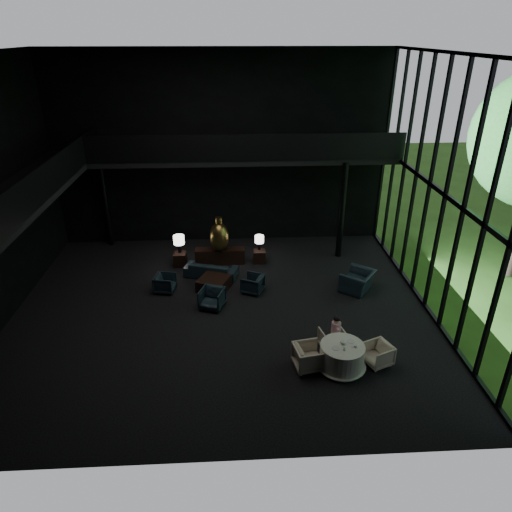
{
  "coord_description": "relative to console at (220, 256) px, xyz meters",
  "views": [
    {
      "loc": [
        0.42,
        -13.02,
        8.53
      ],
      "look_at": [
        1.15,
        0.5,
        1.82
      ],
      "focal_mm": 32.0,
      "sensor_mm": 36.0,
      "label": 1
    }
  ],
  "objects": [
    {
      "name": "plate_b",
      "position": [
        3.76,
        -6.46,
        0.44
      ],
      "size": [
        0.23,
        0.23,
        0.01
      ],
      "primitive_type": "cylinder",
      "rotation": [
        0.0,
        0.0,
        -0.1
      ],
      "color": "white",
      "rests_on": "dining_table"
    },
    {
      "name": "mezzanine_back",
      "position": [
        1.14,
        1.4,
        3.68
      ],
      "size": [
        12.0,
        2.0,
        0.25
      ],
      "primitive_type": "cube",
      "color": "black",
      "rests_on": "wall_back"
    },
    {
      "name": "console",
      "position": [
        0.0,
        0.0,
        0.0
      ],
      "size": [
        1.99,
        0.45,
        0.63
      ],
      "primitive_type": "cube",
      "color": "black",
      "rests_on": "floor"
    },
    {
      "name": "dining_chair_west",
      "position": [
        2.57,
        -6.58,
        0.09
      ],
      "size": [
        0.86,
        0.9,
        0.81
      ],
      "primitive_type": "imported",
      "rotation": [
        0.0,
        0.0,
        1.75
      ],
      "color": "beige",
      "rests_on": "floor"
    },
    {
      "name": "sofa",
      "position": [
        -0.33,
        -1.11,
        0.06
      ],
      "size": [
        2.02,
        1.09,
        0.76
      ],
      "primitive_type": "imported",
      "rotation": [
        0.0,
        0.0,
        2.86
      ],
      "color": "black",
      "rests_on": "floor"
    },
    {
      "name": "lounge_armchair_east",
      "position": [
        1.21,
        -2.36,
        0.02
      ],
      "size": [
        0.84,
        0.86,
        0.68
      ],
      "primitive_type": "imported",
      "rotation": [
        0.0,
        0.0,
        -1.99
      ],
      "color": "#142D39",
      "rests_on": "floor"
    },
    {
      "name": "plate_a",
      "position": [
        3.27,
        -6.74,
        0.44
      ],
      "size": [
        0.27,
        0.27,
        0.01
      ],
      "primitive_type": "cylinder",
      "rotation": [
        0.0,
        0.0,
        0.27
      ],
      "color": "white",
      "rests_on": "dining_table"
    },
    {
      "name": "dining_table",
      "position": [
        3.5,
        -6.64,
        0.01
      ],
      "size": [
        1.4,
        1.4,
        0.75
      ],
      "color": "white",
      "rests_on": "floor"
    },
    {
      "name": "table_lamp_right",
      "position": [
        1.6,
        0.09,
        0.64
      ],
      "size": [
        0.37,
        0.37,
        0.61
      ],
      "color": "black",
      "rests_on": "side_table_right"
    },
    {
      "name": "column_nw",
      "position": [
        -4.86,
        2.1,
        1.68
      ],
      "size": [
        0.24,
        0.24,
        4.0
      ],
      "primitive_type": "cylinder",
      "color": "black",
      "rests_on": "floor"
    },
    {
      "name": "railing_back",
      "position": [
        1.14,
        0.4,
        4.28
      ],
      "size": [
        12.0,
        0.06,
        1.0
      ],
      "primitive_type": "cube",
      "color": "black",
      "rests_on": "mezzanine_back"
    },
    {
      "name": "coffee_table",
      "position": [
        -0.19,
        -2.09,
        -0.09
      ],
      "size": [
        1.33,
        1.33,
        0.45
      ],
      "primitive_type": "cube",
      "rotation": [
        0.0,
        0.0,
        -0.42
      ],
      "color": "black",
      "rests_on": "floor"
    },
    {
      "name": "dining_chair_east",
      "position": [
        4.55,
        -6.53,
        0.01
      ],
      "size": [
        0.8,
        0.82,
        0.66
      ],
      "primitive_type": "imported",
      "rotation": [
        0.0,
        0.0,
        -1.17
      ],
      "color": "beige",
      "rests_on": "floor"
    },
    {
      "name": "bronze_urn",
      "position": [
        0.0,
        -0.14,
        0.92
      ],
      "size": [
        0.76,
        0.76,
        1.41
      ],
      "color": "#B58E34",
      "rests_on": "console"
    },
    {
      "name": "side_table_right",
      "position": [
        1.6,
        -0.0,
        -0.06
      ],
      "size": [
        0.47,
        0.47,
        0.52
      ],
      "primitive_type": "cube",
      "color": "black",
      "rests_on": "floor"
    },
    {
      "name": "floor",
      "position": [
        0.14,
        -3.6,
        -0.32
      ],
      "size": [
        14.0,
        12.0,
        0.02
      ],
      "primitive_type": "cube",
      "color": "black",
      "rests_on": "ground"
    },
    {
      "name": "cream_pot",
      "position": [
        3.49,
        -6.84,
        0.47
      ],
      "size": [
        0.08,
        0.08,
        0.07
      ],
      "primitive_type": "cylinder",
      "rotation": [
        0.0,
        0.0,
        0.34
      ],
      "color": "#99999E",
      "rests_on": "dining_table"
    },
    {
      "name": "cereal_bowl",
      "position": [
        3.52,
        -6.54,
        0.47
      ],
      "size": [
        0.16,
        0.16,
        0.08
      ],
      "primitive_type": "ellipsoid",
      "color": "white",
      "rests_on": "dining_table"
    },
    {
      "name": "ceiling",
      "position": [
        0.14,
        -3.6,
        7.68
      ],
      "size": [
        14.0,
        12.0,
        0.02
      ],
      "primitive_type": "cube",
      "color": "black",
      "rests_on": "ground"
    },
    {
      "name": "lounge_armchair_south",
      "position": [
        -0.22,
        -3.33,
        0.08
      ],
      "size": [
        0.96,
        0.93,
        0.79
      ],
      "primitive_type": "imported",
      "rotation": [
        0.0,
        0.0,
        -0.33
      ],
      "color": "black",
      "rests_on": "floor"
    },
    {
      "name": "mezzanine_left",
      "position": [
        -5.86,
        -3.6,
        3.68
      ],
      "size": [
        2.0,
        12.0,
        0.25
      ],
      "primitive_type": "cube",
      "color": "black",
      "rests_on": "wall_left"
    },
    {
      "name": "dining_chair_north",
      "position": [
        3.42,
        -5.76,
        0.0
      ],
      "size": [
        0.73,
        0.7,
        0.64
      ],
      "primitive_type": "imported",
      "rotation": [
        0.0,
        0.0,
        3.37
      ],
      "color": "#BCA991",
      "rests_on": "floor"
    },
    {
      "name": "child",
      "position": [
        3.52,
        -5.67,
        0.43
      ],
      "size": [
        0.28,
        0.28,
        0.6
      ],
      "rotation": [
        0.0,
        0.0,
        3.14
      ],
      "color": "silver",
      "rests_on": "dining_chair_north"
    },
    {
      "name": "curtain_wall",
      "position": [
        7.09,
        -3.6,
        3.68
      ],
      "size": [
        0.2,
        12.0,
        8.0
      ],
      "primitive_type": null,
      "color": "black",
      "rests_on": "ground"
    },
    {
      "name": "railing_left",
      "position": [
        -4.86,
        -3.6,
        4.28
      ],
      "size": [
        0.06,
        12.0,
        1.0
      ],
      "primitive_type": "cube",
      "color": "black",
      "rests_on": "mezzanine_left"
    },
    {
      "name": "column_ne",
      "position": [
        4.94,
        0.4,
        1.68
      ],
      "size": [
        0.24,
        0.24,
        4.0
      ],
      "primitive_type": "cylinder",
      "color": "black",
      "rests_on": "floor"
    },
    {
      "name": "side_table_left",
      "position": [
        -1.6,
        -0.13,
        -0.04
      ],
      "size": [
        0.5,
        0.5,
        0.55
      ],
      "primitive_type": "cube",
      "color": "black",
      "rests_on": "floor"
    },
    {
      "name": "lounge_armchair_west",
      "position": [
        -1.95,
        -2.14,
        0.01
      ],
      "size": [
        0.7,
        0.73,
        0.66
      ],
      "primitive_type": "imported",
      "rotation": [
        0.0,
        0.0,
        1.4
      ],
      "color": "#192E3B",
      "rests_on": "floor"
    },
    {
      "name": "wall_front",
      "position": [
        0.14,
        -9.6,
        3.68
      ],
      "size": [
        14.0,
        0.04,
        8.0
      ],
      "primitive_type": "cube",
      "color": "black",
      "rests_on": "ground"
    },
    {
      "name": "coffee_cup",
      "position": [
        3.82,
        -6.72,
        0.48
      ],
      "size": [
        0.1,
        0.1,
        0.06
      ],
      "primitive_type": "cylinder",
      "rotation": [
        0.0,
        0.0,
        -0.19
      ],
      "color": "white",
      "rests_on": "saucer"
    },
    {
      "name": "table_lamp_left",
      "position": [
        -1.6,
        -0.07,
        0.76
      ],
      "size": [
        0.43,
        0.43,
        0.73
      ],
      "color": "black",
      "rests_on": "side_table_left"
    },
    {
      "name": "wall_back",
      "position": [
        0.14,
        2.4,
        3.68
      ],
      "size": [
        14.0,
        0.04,
        8.0
      ],
      "primitive_type": "cube",
      "color": "black",
      "rests_on": "ground"
    },
    {
      "name": "saucer",
      "position": [
        3.77,
        -6.68,
        0.44
      ],
      "size": [
        0.14,
        0.14,
        0.01
      ],
      "primitive_type": "cylinder",
      "rotation": [
        0.0,
        0.0,
        -0.06
      ],
      "color": "white",
      "rests_on": "dining_table"
    },
    {
      "name": "window_armchair",
      "position": [
        5.01,
        -2.45,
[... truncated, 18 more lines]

